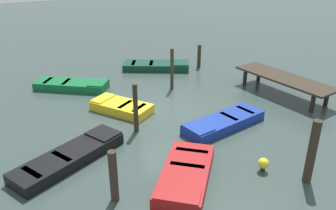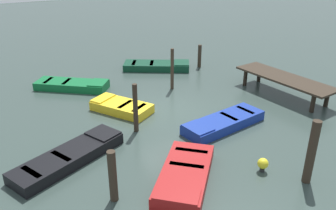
{
  "view_description": "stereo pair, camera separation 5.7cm",
  "coord_description": "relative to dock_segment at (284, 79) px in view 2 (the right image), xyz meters",
  "views": [
    {
      "loc": [
        12.28,
        -6.86,
        6.73
      ],
      "look_at": [
        0.0,
        0.0,
        0.35
      ],
      "focal_mm": 37.13,
      "sensor_mm": 36.0,
      "label": 1
    },
    {
      "loc": [
        12.3,
        -6.81,
        6.73
      ],
      "look_at": [
        0.0,
        0.0,
        0.35
      ],
      "focal_mm": 37.13,
      "sensor_mm": 36.0,
      "label": 2
    }
  ],
  "objects": [
    {
      "name": "mooring_piling_near_right",
      "position": [
        3.41,
        -10.22,
        -0.01
      ],
      "size": [
        0.25,
        0.25,
        1.64
      ],
      "primitive_type": "cylinder",
      "color": "#33281E",
      "rests_on": "ground_plane"
    },
    {
      "name": "dock_segment",
      "position": [
        0.0,
        0.0,
        0.0
      ],
      "size": [
        5.22,
        2.06,
        0.95
      ],
      "rotation": [
        0.0,
        0.0,
        0.1
      ],
      "color": "#33281E",
      "rests_on": "ground_plane"
    },
    {
      "name": "mooring_piling_near_left",
      "position": [
        -3.41,
        -4.41,
        0.25
      ],
      "size": [
        0.17,
        0.17,
        2.15
      ],
      "primitive_type": "cylinder",
      "color": "#33281E",
      "rests_on": "ground_plane"
    },
    {
      "name": "mooring_piling_mid_left",
      "position": [
        5.51,
        -4.61,
        0.24
      ],
      "size": [
        0.27,
        0.27,
        2.14
      ],
      "primitive_type": "cylinder",
      "color": "#33281E",
      "rests_on": "ground_plane"
    },
    {
      "name": "rowboat_dark_green",
      "position": [
        -6.66,
        -3.61,
        -0.61
      ],
      "size": [
        3.17,
        4.05,
        0.46
      ],
      "rotation": [
        0.0,
        0.0,
        1.03
      ],
      "color": "#0C3823",
      "rests_on": "ground_plane"
    },
    {
      "name": "mooring_piling_far_left",
      "position": [
        -5.77,
        -1.14,
        -0.13
      ],
      "size": [
        0.22,
        0.22,
        1.39
      ],
      "primitive_type": "cylinder",
      "color": "#33281E",
      "rests_on": "ground_plane"
    },
    {
      "name": "marker_buoy",
      "position": [
        4.43,
        -5.44,
        -0.54
      ],
      "size": [
        0.36,
        0.36,
        0.48
      ],
      "color": "#262626",
      "rests_on": "ground_plane"
    },
    {
      "name": "rowboat_black",
      "position": [
        0.79,
        -10.83,
        -0.61
      ],
      "size": [
        2.76,
        4.22,
        0.46
      ],
      "rotation": [
        0.0,
        0.0,
        1.99
      ],
      "color": "black",
      "rests_on": "ground_plane"
    },
    {
      "name": "ground_plane",
      "position": [
        -1.03,
        -5.97,
        -0.83
      ],
      "size": [
        80.0,
        80.0,
        0.0
      ],
      "primitive_type": "plane",
      "color": "#33423D"
    },
    {
      "name": "mooring_piling_far_right",
      "position": [
        -0.11,
        -7.94,
        0.18
      ],
      "size": [
        0.19,
        0.19,
        2.02
      ],
      "primitive_type": "cylinder",
      "color": "#33281E",
      "rests_on": "ground_plane"
    },
    {
      "name": "rowboat_green",
      "position": [
        -5.93,
        -8.96,
        -0.61
      ],
      "size": [
        3.26,
        3.68,
        0.46
      ],
      "rotation": [
        0.0,
        0.0,
        0.91
      ],
      "color": "#0F602D",
      "rests_on": "ground_plane"
    },
    {
      "name": "rowboat_blue",
      "position": [
        1.31,
        -4.68,
        -0.61
      ],
      "size": [
        1.73,
        3.83,
        0.46
      ],
      "rotation": [
        0.0,
        0.0,
        4.86
      ],
      "color": "navy",
      "rests_on": "ground_plane"
    },
    {
      "name": "rowboat_yellow",
      "position": [
        -2.14,
        -7.76,
        -0.61
      ],
      "size": [
        2.96,
        2.49,
        0.46
      ],
      "rotation": [
        0.0,
        0.0,
        3.69
      ],
      "color": "gold",
      "rests_on": "ground_plane"
    },
    {
      "name": "rowboat_red",
      "position": [
        3.62,
        -7.93,
        -0.61
      ],
      "size": [
        3.39,
        3.27,
        0.46
      ],
      "rotation": [
        0.0,
        0.0,
        5.55
      ],
      "color": "maroon",
      "rests_on": "ground_plane"
    }
  ]
}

